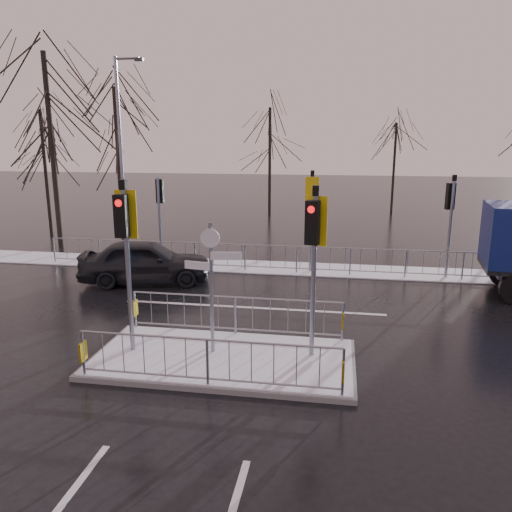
# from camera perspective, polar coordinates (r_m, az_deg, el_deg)

# --- Properties ---
(ground) EXTENTS (120.00, 120.00, 0.00)m
(ground) POSITION_cam_1_polar(r_m,az_deg,el_deg) (11.81, -3.74, -11.95)
(ground) COLOR black
(ground) RESTS_ON ground
(snow_verge) EXTENTS (30.00, 2.00, 0.04)m
(snow_verge) POSITION_cam_1_polar(r_m,az_deg,el_deg) (19.79, 1.91, -1.33)
(snow_verge) COLOR white
(snow_verge) RESTS_ON ground
(lane_markings) EXTENTS (8.00, 11.38, 0.01)m
(lane_markings) POSITION_cam_1_polar(r_m,az_deg,el_deg) (11.52, -4.13, -12.62)
(lane_markings) COLOR silver
(lane_markings) RESTS_ON ground
(traffic_island) EXTENTS (6.00, 3.04, 4.15)m
(traffic_island) POSITION_cam_1_polar(r_m,az_deg,el_deg) (11.66, -3.82, -10.18)
(traffic_island) COLOR #62625D
(traffic_island) RESTS_ON ground
(far_kerb_fixtures) EXTENTS (18.00, 0.65, 3.83)m
(far_kerb_fixtures) POSITION_cam_1_polar(r_m,az_deg,el_deg) (19.04, 2.60, 1.15)
(far_kerb_fixtures) COLOR gray
(far_kerb_fixtures) RESTS_ON ground
(car_far_lane) EXTENTS (4.87, 2.87, 1.55)m
(car_far_lane) POSITION_cam_1_polar(r_m,az_deg,el_deg) (18.08, -12.50, -0.60)
(car_far_lane) COLOR black
(car_far_lane) RESTS_ON ground
(tree_near_a) EXTENTS (4.75, 4.75, 8.97)m
(tree_near_a) POSITION_cam_1_polar(r_m,az_deg,el_deg) (25.04, -22.61, 14.84)
(tree_near_a) COLOR black
(tree_near_a) RESTS_ON ground
(tree_near_b) EXTENTS (4.00, 4.00, 7.55)m
(tree_near_b) POSITION_cam_1_polar(r_m,az_deg,el_deg) (25.17, -15.60, 13.14)
(tree_near_b) COLOR black
(tree_near_b) RESTS_ON ground
(tree_near_c) EXTENTS (3.50, 3.50, 6.61)m
(tree_near_c) POSITION_cam_1_polar(r_m,az_deg,el_deg) (28.20, -23.13, 11.23)
(tree_near_c) COLOR black
(tree_near_c) RESTS_ON ground
(tree_far_a) EXTENTS (3.75, 3.75, 7.08)m
(tree_far_a) POSITION_cam_1_polar(r_m,az_deg,el_deg) (32.69, 1.59, 12.99)
(tree_far_a) COLOR black
(tree_far_a) RESTS_ON ground
(tree_far_b) EXTENTS (3.25, 3.25, 6.14)m
(tree_far_b) POSITION_cam_1_polar(r_m,az_deg,el_deg) (34.57, 15.59, 11.47)
(tree_far_b) COLOR black
(tree_far_b) RESTS_ON ground
(street_lamp_left) EXTENTS (1.25, 0.18, 8.20)m
(street_lamp_left) POSITION_cam_1_polar(r_m,az_deg,el_deg) (21.80, -15.02, 11.48)
(street_lamp_left) COLOR gray
(street_lamp_left) RESTS_ON ground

